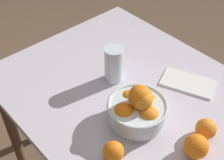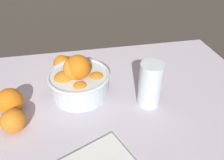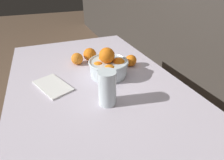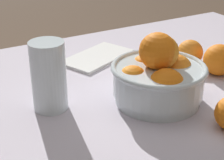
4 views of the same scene
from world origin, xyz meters
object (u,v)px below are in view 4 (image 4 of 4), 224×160
object	(u,v)px
juice_glass	(50,81)
orange_loose_aside	(190,53)
fruit_bowl	(158,76)
orange_loose_near_bowl	(219,60)

from	to	relation	value
juice_glass	orange_loose_aside	xyz separation A→B (m)	(-0.43, -0.04, -0.03)
fruit_bowl	juice_glass	distance (m)	0.24
fruit_bowl	orange_loose_aside	size ratio (longest dim) A/B	2.98
fruit_bowl	orange_loose_aside	distance (m)	0.24
fruit_bowl	orange_loose_aside	bearing A→B (deg)	-147.98
orange_loose_aside	juice_glass	bearing A→B (deg)	5.54
juice_glass	orange_loose_aside	size ratio (longest dim) A/B	2.15
fruit_bowl	orange_loose_near_bowl	bearing A→B (deg)	-170.01
fruit_bowl	juice_glass	xyz separation A→B (m)	(0.22, -0.09, 0.01)
orange_loose_near_bowl	orange_loose_aside	distance (m)	0.09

